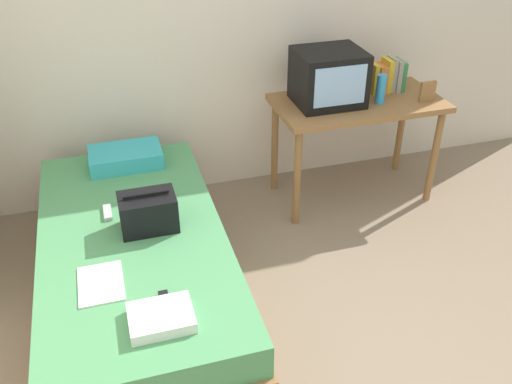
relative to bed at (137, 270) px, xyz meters
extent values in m
plane|color=#84705B|center=(1.00, -0.78, -0.24)|extent=(8.00, 8.00, 0.00)
cube|color=beige|center=(1.00, 1.22, 1.06)|extent=(5.20, 0.10, 2.60)
cube|color=olive|center=(0.00, 0.00, -0.09)|extent=(1.00, 2.00, 0.31)
cube|color=#4C935B|center=(0.00, 0.00, 0.16)|extent=(0.97, 1.94, 0.19)
cube|color=olive|center=(1.65, 0.74, 0.49)|extent=(1.16, 0.60, 0.04)
cylinder|color=olive|center=(1.13, 0.50, 0.11)|extent=(0.05, 0.05, 0.72)
cylinder|color=olive|center=(2.17, 0.50, 0.11)|extent=(0.05, 0.05, 0.72)
cylinder|color=olive|center=(1.13, 0.98, 0.11)|extent=(0.05, 0.05, 0.72)
cylinder|color=olive|center=(2.17, 0.98, 0.11)|extent=(0.05, 0.05, 0.72)
cube|color=black|center=(1.42, 0.77, 0.69)|extent=(0.44, 0.38, 0.36)
cube|color=#8CB2E0|center=(1.42, 0.57, 0.70)|extent=(0.35, 0.01, 0.26)
cylinder|color=#3399DB|center=(1.77, 0.66, 0.61)|extent=(0.07, 0.07, 0.20)
cube|color=gold|center=(1.80, 0.85, 0.62)|extent=(0.04, 0.14, 0.21)
cube|color=#CC7233|center=(1.83, 0.85, 0.61)|extent=(0.03, 0.17, 0.20)
cube|color=#CC7233|center=(1.86, 0.85, 0.61)|extent=(0.04, 0.15, 0.19)
cube|color=gold|center=(1.91, 0.85, 0.63)|extent=(0.04, 0.14, 0.23)
cube|color=gray|center=(1.94, 0.85, 0.63)|extent=(0.03, 0.14, 0.24)
cube|color=gray|center=(1.97, 0.85, 0.63)|extent=(0.03, 0.17, 0.22)
cube|color=#337F47|center=(2.00, 0.85, 0.62)|extent=(0.03, 0.17, 0.21)
cube|color=olive|center=(2.09, 0.59, 0.58)|extent=(0.11, 0.02, 0.14)
cube|color=#33A8B7|center=(0.05, 0.77, 0.30)|extent=(0.46, 0.29, 0.11)
cube|color=black|center=(0.10, 0.03, 0.35)|extent=(0.30, 0.20, 0.20)
cylinder|color=black|center=(0.10, 0.03, 0.47)|extent=(0.24, 0.02, 0.02)
cube|color=white|center=(-0.18, -0.36, 0.26)|extent=(0.21, 0.29, 0.01)
cube|color=black|center=(0.09, -0.59, 0.26)|extent=(0.04, 0.16, 0.02)
cube|color=#B7B7BC|center=(-0.11, 0.22, 0.26)|extent=(0.04, 0.14, 0.02)
cube|color=white|center=(0.06, -0.69, 0.28)|extent=(0.28, 0.22, 0.06)
camera|label=1|loc=(-0.04, -2.48, 2.03)|focal=39.05mm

